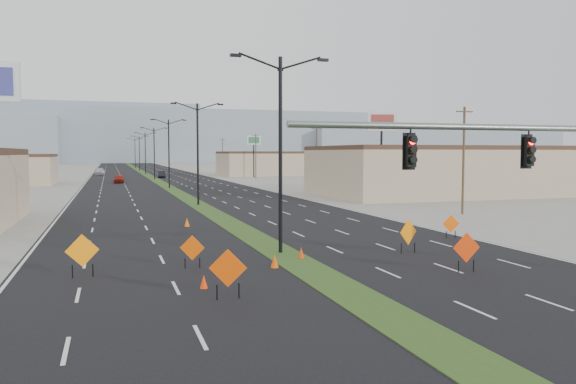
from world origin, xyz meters
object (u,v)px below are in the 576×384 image
object	(u,v)px
streetlight_4	(145,152)
construction_sign_4	(408,233)
pole_sign_east_far	(254,143)
pole_sign_east_near	(382,128)
streetlight_0	(280,148)
streetlight_5	(139,152)
cone_1	(275,261)
streetlight_3	(154,152)
car_left	(119,179)
car_mid	(162,174)
construction_sign_3	(466,249)
cone_3	(187,222)
streetlight_1	(198,150)
construction_sign_1	(228,270)
signal_mast	(567,163)
streetlight_6	(135,152)
construction_sign_2	(192,249)
car_far	(100,172)
cone_2	(301,253)
construction_sign_5	(451,225)
construction_sign_0	(82,252)
streetlight_2	(169,151)
cone_0	(204,282)

from	to	relation	value
streetlight_4	construction_sign_4	xyz separation A→B (m)	(6.25, -114.03, -4.37)
pole_sign_east_far	pole_sign_east_near	bearing A→B (deg)	-86.75
streetlight_0	streetlight_5	size ratio (longest dim) A/B	1.00
cone_1	pole_sign_east_near	world-z (taller)	pole_sign_east_near
streetlight_3	car_left	xyz separation A→B (m)	(-6.80, -11.12, -4.69)
car_mid	pole_sign_east_near	world-z (taller)	pole_sign_east_near
streetlight_5	construction_sign_3	distance (m)	147.09
cone_3	streetlight_1	bearing A→B (deg)	78.65
streetlight_4	streetlight_5	xyz separation A→B (m)	(0.00, 28.00, 0.00)
car_mid	construction_sign_1	size ratio (longest dim) A/B	2.33
streetlight_0	construction_sign_3	world-z (taller)	streetlight_0
signal_mast	streetlight_6	xyz separation A→B (m)	(-8.56, 178.00, 0.63)
construction_sign_4	cone_1	distance (m)	7.75
streetlight_3	cone_1	xyz separation A→B (m)	(-1.33, -87.47, -5.11)
car_mid	construction_sign_2	size ratio (longest dim) A/B	2.81
signal_mast	streetlight_1	xyz separation A→B (m)	(-8.56, 38.00, 0.63)
streetlight_0	car_left	size ratio (longest dim) A/B	2.35
streetlight_4	pole_sign_east_near	bearing A→B (deg)	-76.46
car_mid	streetlight_6	bearing A→B (deg)	96.73
car_far	cone_2	distance (m)	113.19
construction_sign_1	construction_sign_3	world-z (taller)	construction_sign_1
construction_sign_4	pole_sign_east_near	distance (m)	34.02
construction_sign_2	construction_sign_5	bearing A→B (deg)	37.13
car_mid	construction_sign_4	bearing A→B (deg)	-82.15
streetlight_5	construction_sign_3	xyz separation A→B (m)	(6.30, -146.89, -4.39)
streetlight_3	car_mid	size ratio (longest dim) A/B	2.39
construction_sign_1	pole_sign_east_far	xyz separation A→B (m)	(25.24, 96.11, 6.08)
car_far	cone_1	distance (m)	114.73
streetlight_3	car_far	distance (m)	29.25
streetlight_1	construction_sign_0	bearing A→B (deg)	-107.01
signal_mast	construction_sign_2	size ratio (longest dim) A/B	10.90
pole_sign_east_far	streetlight_3	bearing A→B (deg)	-165.41
streetlight_2	construction_sign_3	size ratio (longest dim) A/B	5.75
streetlight_4	car_left	xyz separation A→B (m)	(-6.80, -39.12, -4.69)
car_far	cone_1	bearing A→B (deg)	-88.58
streetlight_4	car_far	world-z (taller)	streetlight_4
streetlight_5	construction_sign_2	distance (m)	142.60
car_mid	car_far	bearing A→B (deg)	127.63
car_mid	cone_1	xyz separation A→B (m)	(-3.33, -94.60, -0.38)
construction_sign_2	cone_1	size ratio (longest dim) A/B	2.40
streetlight_6	construction_sign_4	size ratio (longest dim) A/B	5.65
streetlight_5	car_mid	bearing A→B (deg)	-87.66
streetlight_5	cone_0	size ratio (longest dim) A/B	18.83
construction_sign_0	cone_3	distance (m)	16.16
construction_sign_3	streetlight_2	bearing A→B (deg)	97.08
construction_sign_0	cone_2	distance (m)	10.08
signal_mast	cone_1	world-z (taller)	signal_mast
streetlight_1	construction_sign_4	world-z (taller)	streetlight_1
cone_3	construction_sign_0	bearing A→B (deg)	-112.75
streetlight_1	pole_sign_east_far	bearing A→B (deg)	70.84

